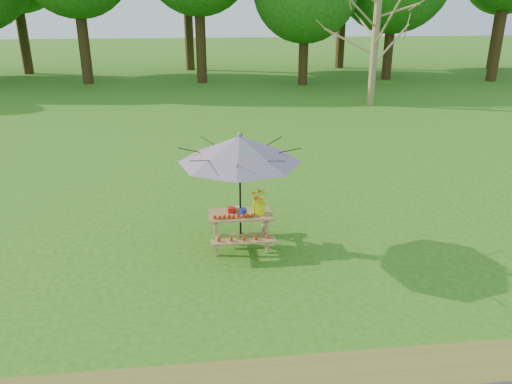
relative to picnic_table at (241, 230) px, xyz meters
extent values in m
plane|color=#336313|center=(-1.14, -1.12, -0.33)|extent=(120.00, 120.00, 0.00)
cylinder|color=brown|center=(7.12, 13.31, 1.93)|extent=(0.35, 0.35, 4.51)
cube|color=#A26E49|center=(0.00, 0.00, 0.32)|extent=(1.20, 0.62, 0.04)
cube|color=#A26E49|center=(0.00, -0.55, 0.03)|extent=(1.20, 0.22, 0.04)
cube|color=#A26E49|center=(0.00, 0.55, 0.03)|extent=(1.20, 0.22, 0.04)
cylinder|color=black|center=(0.00, 0.00, 0.80)|extent=(0.04, 0.04, 2.25)
cone|color=teal|center=(0.00, 0.00, 1.62)|extent=(2.54, 2.54, 0.49)
sphere|color=teal|center=(0.00, 0.00, 1.89)|extent=(0.08, 0.08, 0.08)
cube|color=red|center=(-0.16, 0.09, 0.39)|extent=(0.14, 0.12, 0.10)
cylinder|color=#1631B8|center=(0.05, -0.06, 0.41)|extent=(0.13, 0.13, 0.13)
cube|color=beige|center=(-0.06, 0.19, 0.38)|extent=(0.13, 0.13, 0.07)
cylinder|color=#F0F70D|center=(0.36, -0.03, 0.46)|extent=(0.24, 0.24, 0.24)
imported|color=yellow|center=(0.36, -0.03, 0.70)|extent=(0.40, 0.37, 0.36)
camera|label=1|loc=(-0.71, -8.71, 4.14)|focal=35.00mm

